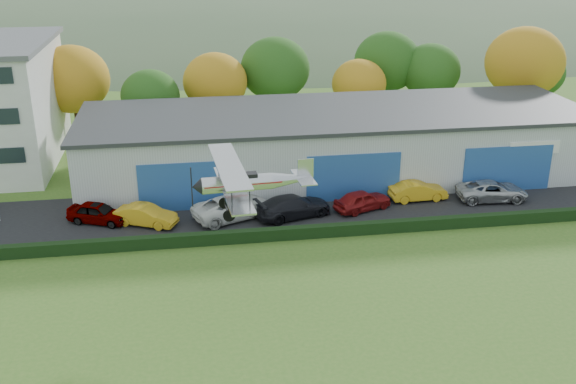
{
  "coord_description": "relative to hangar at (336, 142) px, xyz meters",
  "views": [
    {
      "loc": [
        -6.82,
        -22.24,
        18.73
      ],
      "look_at": [
        -1.42,
        12.12,
        4.92
      ],
      "focal_mm": 41.33,
      "sensor_mm": 36.0,
      "label": 1
    }
  ],
  "objects": [
    {
      "name": "biplane",
      "position": [
        -8.86,
        -17.67,
        3.75
      ],
      "size": [
        6.55,
        7.51,
        2.81
      ],
      "rotation": [
        0.0,
        0.0,
        0.07
      ],
      "color": "silver"
    },
    {
      "name": "car_2",
      "position": [
        -9.02,
        -7.92,
        -1.82
      ],
      "size": [
        6.26,
        4.59,
        1.58
      ],
      "primitive_type": "imported",
      "rotation": [
        0.0,
        0.0,
        1.96
      ],
      "color": "silver",
      "rests_on": "apron"
    },
    {
      "name": "car_1",
      "position": [
        -14.95,
        -8.2,
        -1.91
      ],
      "size": [
        4.47,
        3.09,
        1.4
      ],
      "primitive_type": "imported",
      "rotation": [
        0.0,
        0.0,
        1.15
      ],
      "color": "gold",
      "rests_on": "apron"
    },
    {
      "name": "tree_belt",
      "position": [
        -4.15,
        12.64,
        2.95
      ],
      "size": [
        75.7,
        13.22,
        10.12
      ],
      "color": "#3D2614",
      "rests_on": "ground"
    },
    {
      "name": "car_3",
      "position": [
        -4.87,
        -8.38,
        -1.83
      ],
      "size": [
        5.77,
        3.59,
        1.56
      ],
      "primitive_type": "imported",
      "rotation": [
        0.0,
        0.0,
        1.85
      ],
      "color": "black",
      "rests_on": "apron"
    },
    {
      "name": "car_5",
      "position": [
        4.75,
        -6.78,
        -1.91
      ],
      "size": [
        4.31,
        1.68,
        1.4
      ],
      "primitive_type": "imported",
      "rotation": [
        0.0,
        0.0,
        1.62
      ],
      "color": "gold",
      "rests_on": "apron"
    },
    {
      "name": "car_4",
      "position": [
        0.2,
        -7.94,
        -1.88
      ],
      "size": [
        4.59,
        3.14,
        1.45
      ],
      "primitive_type": "imported",
      "rotation": [
        0.0,
        0.0,
        1.94
      ],
      "color": "maroon",
      "rests_on": "apron"
    },
    {
      "name": "distant_hills",
      "position": [
        -9.38,
        112.02,
        -15.7
      ],
      "size": [
        430.0,
        196.0,
        56.0
      ],
      "color": "#4C6642",
      "rests_on": "ground"
    },
    {
      "name": "car_0",
      "position": [
        -18.2,
        -7.28,
        -1.89
      ],
      "size": [
        4.52,
        3.14,
        1.43
      ],
      "primitive_type": "imported",
      "rotation": [
        0.0,
        0.0,
        1.18
      ],
      "color": "gray",
      "rests_on": "apron"
    },
    {
      "name": "hangar",
      "position": [
        0.0,
        0.0,
        0.0
      ],
      "size": [
        40.6,
        12.6,
        5.3
      ],
      "color": "#B2B7BC",
      "rests_on": "ground"
    },
    {
      "name": "hedge",
      "position": [
        -2.0,
        -11.78,
        -2.26
      ],
      "size": [
        46.0,
        0.6,
        0.8
      ],
      "primitive_type": "cube",
      "color": "black",
      "rests_on": "ground"
    },
    {
      "name": "car_6",
      "position": [
        10.16,
        -7.62,
        -1.88
      ],
      "size": [
        5.38,
        2.83,
        1.44
      ],
      "primitive_type": "imported",
      "rotation": [
        0.0,
        0.0,
        1.49
      ],
      "color": "silver",
      "rests_on": "apron"
    },
    {
      "name": "apron",
      "position": [
        -2.0,
        -6.98,
        -2.63
      ],
      "size": [
        48.0,
        9.0,
        0.05
      ],
      "primitive_type": "cube",
      "color": "black",
      "rests_on": "ground"
    }
  ]
}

